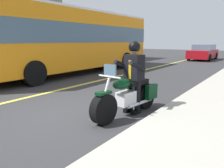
{
  "coord_description": "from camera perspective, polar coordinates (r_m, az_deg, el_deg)",
  "views": [
    {
      "loc": [
        3.48,
        3.94,
        1.74
      ],
      "look_at": [
        -0.62,
        1.07,
        0.75
      ],
      "focal_mm": 35.12,
      "sensor_mm": 36.0,
      "label": 1
    }
  ],
  "objects": [
    {
      "name": "ground_plane",
      "position": [
        5.54,
        -12.96,
        -7.41
      ],
      "size": [
        80.0,
        80.0,
        0.0
      ],
      "primitive_type": "plane",
      "color": "#333335"
    },
    {
      "name": "lane_center_stripe",
      "position": [
        7.11,
        -23.89,
        -3.92
      ],
      "size": [
        60.0,
        0.16,
        0.01
      ],
      "primitive_type": "cube",
      "color": "#E5DB4C",
      "rests_on": "ground_plane"
    },
    {
      "name": "motorcycle_main",
      "position": [
        5.21,
        4.33,
        -3.16
      ],
      "size": [
        2.22,
        0.76,
        1.26
      ],
      "color": "black",
      "rests_on": "ground_plane"
    },
    {
      "name": "rider_main",
      "position": [
        5.25,
        5.67,
        3.42
      ],
      "size": [
        0.67,
        0.6,
        1.74
      ],
      "color": "black",
      "rests_on": "ground_plane"
    },
    {
      "name": "bus_near",
      "position": [
        12.2,
        -9.4,
        11.7
      ],
      "size": [
        11.05,
        2.7,
        3.3
      ],
      "color": "orange",
      "rests_on": "ground_plane"
    },
    {
      "name": "car_silver",
      "position": [
        21.97,
        22.68,
        7.62
      ],
      "size": [
        4.6,
        1.92,
        1.4
      ],
      "color": "maroon",
      "rests_on": "ground_plane"
    }
  ]
}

